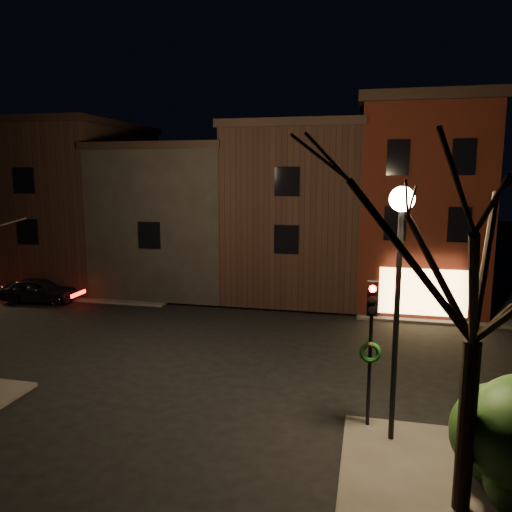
{
  "coord_description": "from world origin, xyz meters",
  "views": [
    {
      "loc": [
        5.48,
        -18.46,
        6.91
      ],
      "look_at": [
        0.47,
        3.29,
        3.2
      ],
      "focal_mm": 35.0,
      "sensor_mm": 36.0,
      "label": 1
    }
  ],
  "objects_px": {
    "bare_tree_right": "(482,215)",
    "parked_car_a": "(39,290)",
    "traffic_signal": "(371,331)",
    "street_lamp_near": "(400,245)"
  },
  "relations": [
    {
      "from": "bare_tree_right",
      "to": "parked_car_a",
      "type": "xyz_separation_m",
      "value": [
        -19.37,
        13.0,
        -5.47
      ]
    },
    {
      "from": "traffic_signal",
      "to": "bare_tree_right",
      "type": "bearing_deg",
      "value": -57.59
    },
    {
      "from": "parked_car_a",
      "to": "bare_tree_right",
      "type": "bearing_deg",
      "value": -131.58
    },
    {
      "from": "traffic_signal",
      "to": "bare_tree_right",
      "type": "distance_m",
      "value": 4.87
    },
    {
      "from": "traffic_signal",
      "to": "parked_car_a",
      "type": "xyz_separation_m",
      "value": [
        -17.47,
        10.01,
        -2.13
      ]
    },
    {
      "from": "bare_tree_right",
      "to": "traffic_signal",
      "type": "bearing_deg",
      "value": 122.41
    },
    {
      "from": "bare_tree_right",
      "to": "parked_car_a",
      "type": "distance_m",
      "value": 23.96
    },
    {
      "from": "traffic_signal",
      "to": "bare_tree_right",
      "type": "relative_size",
      "value": 0.48
    },
    {
      "from": "street_lamp_near",
      "to": "bare_tree_right",
      "type": "height_order",
      "value": "bare_tree_right"
    },
    {
      "from": "street_lamp_near",
      "to": "parked_car_a",
      "type": "xyz_separation_m",
      "value": [
        -18.07,
        10.5,
        -4.5
      ]
    }
  ]
}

